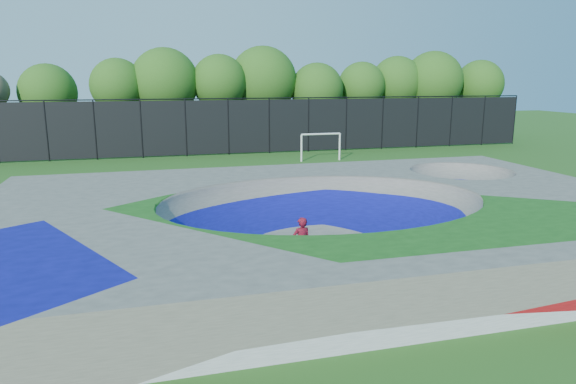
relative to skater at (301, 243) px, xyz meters
name	(u,v)px	position (x,y,z in m)	size (l,w,h in m)	color
ground	(323,242)	(1.41, 2.16, -0.76)	(120.00, 120.00, 0.00)	#225216
skate_deck	(323,220)	(1.41, 2.16, -0.01)	(22.00, 14.00, 1.50)	gray
skater	(301,243)	(0.00, 0.00, 0.00)	(0.56, 0.36, 1.52)	red
skateboard	(301,267)	(0.00, 0.00, -0.74)	(0.78, 0.22, 0.05)	black
soccer_goal	(321,142)	(6.90, 18.75, 0.52)	(2.80, 0.12, 1.85)	white
fence	(228,126)	(1.41, 23.16, 1.34)	(48.09, 0.09, 4.04)	black
treeline	(239,84)	(3.17, 28.38, 4.16)	(52.67, 6.21, 8.01)	#443022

